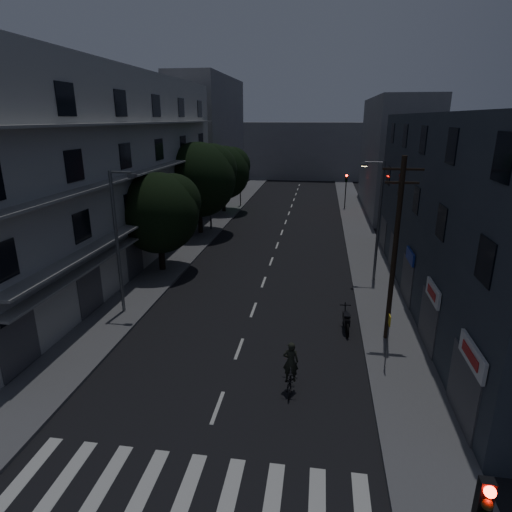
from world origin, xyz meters
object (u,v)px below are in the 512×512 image
(bus_stop_sign, at_px, (388,332))
(motorcycle, at_px, (346,321))
(utility_pole, at_px, (395,248))
(cyclist, at_px, (290,374))

(bus_stop_sign, bearing_deg, motorcycle, 113.47)
(utility_pole, xyz_separation_m, cyclist, (-4.49, -4.89, -4.12))
(bus_stop_sign, bearing_deg, utility_pole, 81.46)
(cyclist, bearing_deg, bus_stop_sign, 25.33)
(bus_stop_sign, height_order, cyclist, bus_stop_sign)
(motorcycle, distance_m, cyclist, 6.19)
(utility_pole, bearing_deg, cyclist, -132.50)
(utility_pole, distance_m, cyclist, 7.82)
(motorcycle, bearing_deg, cyclist, -117.69)
(utility_pole, height_order, bus_stop_sign, utility_pole)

